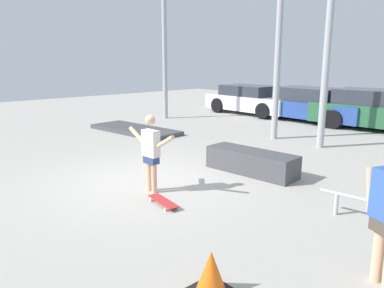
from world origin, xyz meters
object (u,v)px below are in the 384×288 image
object	(u,v)px
skateboarder	(151,150)
parked_car_white	(251,100)
skateboard	(163,201)
parked_car_blue	(312,105)
grind_box	(251,162)
manual_pad	(135,130)
parked_car_green	(376,110)
traffic_cone	(211,272)

from	to	relation	value
skateboarder	parked_car_white	size ratio (longest dim) A/B	0.34
skateboard	parked_car_blue	world-z (taller)	parked_car_blue
skateboard	grind_box	size ratio (longest dim) A/B	0.38
manual_pad	parked_car_green	bearing A→B (deg)	51.43
skateboarder	grind_box	xyz separation A→B (m)	(0.48, 2.41, -0.58)
parked_car_white	parked_car_blue	xyz separation A→B (m)	(3.12, 0.18, 0.02)
skateboard	parked_car_blue	size ratio (longest dim) A/B	0.18
grind_box	skateboard	bearing A→B (deg)	-85.51
grind_box	parked_car_blue	distance (m)	8.09
skateboarder	traffic_cone	size ratio (longest dim) A/B	3.06
grind_box	parked_car_green	size ratio (longest dim) A/B	0.45
grind_box	manual_pad	world-z (taller)	grind_box
skateboarder	skateboard	size ratio (longest dim) A/B	1.86
skateboard	grind_box	distance (m)	2.67
skateboarder	parked_car_green	distance (m)	10.01
skateboarder	grind_box	size ratio (longest dim) A/B	0.71
manual_pad	parked_car_white	bearing A→B (deg)	91.71
parked_car_blue	parked_car_white	bearing A→B (deg)	-176.22
manual_pad	parked_car_blue	bearing A→B (deg)	66.62
skateboarder	parked_car_green	world-z (taller)	skateboarder
manual_pad	parked_car_green	world-z (taller)	parked_car_green
traffic_cone	manual_pad	bearing A→B (deg)	151.98
parked_car_blue	traffic_cone	xyz separation A→B (m)	(5.62, -11.30, -0.44)
parked_car_blue	parked_car_green	xyz separation A→B (m)	(2.55, 0.10, 0.03)
parked_car_green	parked_car_white	bearing A→B (deg)	177.27
grind_box	traffic_cone	world-z (taller)	grind_box
skateboard	parked_car_green	world-z (taller)	parked_car_green
parked_car_green	skateboarder	bearing A→B (deg)	-95.65
skateboarder	manual_pad	world-z (taller)	skateboarder
grind_box	parked_car_white	xyz separation A→B (m)	(-6.14, 7.31, 0.40)
skateboard	grind_box	xyz separation A→B (m)	(-0.21, 2.66, 0.19)
parked_car_green	grind_box	bearing A→B (deg)	-92.03
parked_car_white	traffic_cone	xyz separation A→B (m)	(8.73, -11.11, -0.42)
parked_car_green	traffic_cone	size ratio (longest dim) A/B	9.51
skateboard	traffic_cone	size ratio (longest dim) A/B	1.65
manual_pad	parked_car_blue	xyz separation A→B (m)	(2.92, 6.75, 0.60)
parked_car_white	parked_car_green	bearing A→B (deg)	2.40
skateboard	grind_box	bearing A→B (deg)	102.39
skateboarder	parked_car_blue	xyz separation A→B (m)	(-2.54, 9.90, -0.17)
skateboard	traffic_cone	bearing A→B (deg)	-17.73
manual_pad	traffic_cone	bearing A→B (deg)	-28.02
parked_car_white	traffic_cone	bearing A→B (deg)	-52.33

